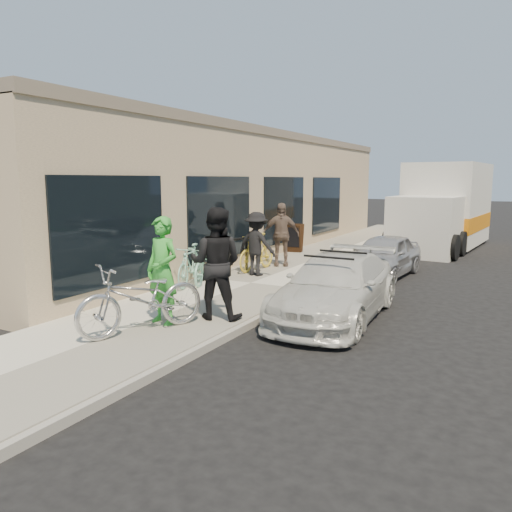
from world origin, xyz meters
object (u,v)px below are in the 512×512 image
at_px(bike_rack, 238,252).
at_px(cruiser_bike_c, 257,252).
at_px(sedan_silver, 384,256).
at_px(tandem_bike, 142,298).
at_px(man_standing, 216,263).
at_px(bystander_a, 257,244).
at_px(sedan_white, 336,287).
at_px(woman_rider, 162,270).
at_px(cruiser_bike_b, 206,264).
at_px(cruiser_bike_a, 191,265).
at_px(bystander_b, 281,234).
at_px(moving_truck, 444,210).
at_px(sandwich_board, 294,238).

distance_m(bike_rack, cruiser_bike_c, 0.77).
height_order(sedan_silver, tandem_bike, tandem_bike).
bearing_deg(cruiser_bike_c, man_standing, -66.10).
bearing_deg(bystander_a, sedan_white, 146.93).
distance_m(woman_rider, bystander_a, 4.65).
relative_size(man_standing, cruiser_bike_b, 1.16).
distance_m(sedan_silver, tandem_bike, 7.65).
bearing_deg(bystander_a, woman_rider, 103.28).
relative_size(man_standing, cruiser_bike_a, 1.24).
distance_m(sedan_silver, cruiser_bike_c, 3.45).
xyz_separation_m(woman_rider, cruiser_bike_a, (-1.43, 2.77, -0.44)).
height_order(man_standing, bystander_a, man_standing).
relative_size(tandem_bike, bystander_b, 1.21).
xyz_separation_m(moving_truck, man_standing, (-1.94, -13.06, -0.29)).
distance_m(sedan_white, moving_truck, 11.56).
xyz_separation_m(bystander_a, bystander_b, (-0.09, 1.63, 0.08)).
bearing_deg(cruiser_bike_a, sedan_white, -23.03).
distance_m(tandem_bike, bystander_a, 5.25).
xyz_separation_m(cruiser_bike_b, bystander_a, (0.64, 1.36, 0.37)).
height_order(tandem_bike, bystander_b, bystander_b).
bearing_deg(man_standing, sedan_white, -153.93).
bearing_deg(sandwich_board, sedan_white, -68.38).
bearing_deg(sandwich_board, tandem_bike, -89.09).
xyz_separation_m(cruiser_bike_c, bystander_b, (0.24, 1.00, 0.40)).
relative_size(sandwich_board, bystander_a, 0.58).
distance_m(cruiser_bike_a, cruiser_bike_c, 2.50).
bearing_deg(bystander_b, cruiser_bike_c, -129.34).
relative_size(bike_rack, cruiser_bike_b, 0.56).
bearing_deg(sedan_white, bike_rack, 144.93).
xyz_separation_m(tandem_bike, bystander_b, (-0.82, 6.82, 0.33)).
height_order(sandwich_board, sedan_white, sedan_white).
distance_m(man_standing, bystander_a, 4.10).
xyz_separation_m(sedan_white, bystander_a, (-3.00, 2.35, 0.37)).
height_order(sedan_white, cruiser_bike_c, sedan_white).
xyz_separation_m(sedan_white, cruiser_bike_b, (-3.64, 0.99, 0.00)).
height_order(cruiser_bike_b, cruiser_bike_c, cruiser_bike_c).
xyz_separation_m(bike_rack, moving_truck, (3.71, 9.30, 0.70)).
bearing_deg(moving_truck, sedan_silver, -89.29).
height_order(moving_truck, man_standing, moving_truck).
height_order(bike_rack, cruiser_bike_b, bike_rack).
height_order(cruiser_bike_a, bystander_a, bystander_a).
height_order(woman_rider, bystander_b, woman_rider).
xyz_separation_m(sedan_silver, bystander_a, (-2.74, -2.19, 0.40)).
distance_m(sandwich_board, cruiser_bike_c, 3.71).
bearing_deg(sedan_white, bystander_b, 125.46).
distance_m(moving_truck, cruiser_bike_c, 9.29).
distance_m(cruiser_bike_a, bystander_b, 3.55).
height_order(woman_rider, man_standing, man_standing).
xyz_separation_m(moving_truck, cruiser_bike_a, (-3.99, -11.01, -0.80)).
distance_m(sandwich_board, bystander_b, 2.81).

